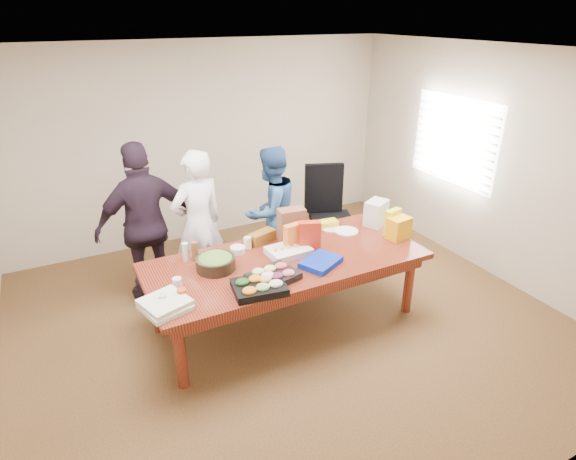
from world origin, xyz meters
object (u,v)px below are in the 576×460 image
office_chair (332,217)px  person_center (198,224)px  salad_bowl (216,263)px  conference_table (286,290)px  person_right (271,211)px  sheet_cake (289,251)px

office_chair → person_center: size_ratio=0.70×
person_center → salad_bowl: size_ratio=4.50×
conference_table → office_chair: size_ratio=2.35×
conference_table → salad_bowl: (-0.70, 0.12, 0.44)m
conference_table → salad_bowl: bearing=170.1°
conference_table → office_chair: bearing=40.1°
salad_bowl → person_right: bearing=42.4°
salad_bowl → office_chair: bearing=24.7°
office_chair → salad_bowl: size_ratio=3.14×
office_chair → person_right: person_right is taller
person_right → salad_bowl: (-1.04, -0.95, 0.01)m
office_chair → person_center: bearing=-159.9°
salad_bowl → sheet_cake: bearing=-4.2°
office_chair → person_right: bearing=-166.1°
office_chair → salad_bowl: (-1.87, -0.86, 0.22)m
person_center → sheet_cake: (0.66, -0.92, -0.07)m
person_right → salad_bowl: person_right is taller
person_right → person_center: bearing=-15.4°
person_right → sheet_cake: bearing=53.6°
person_center → person_right: person_center is taller
office_chair → sheet_cake: 1.45m
sheet_cake → person_center: bearing=123.0°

